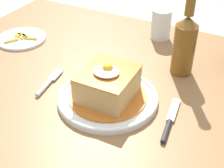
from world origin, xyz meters
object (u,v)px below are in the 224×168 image
at_px(drinking_glass, 162,26).
at_px(side_plate_fries, 22,38).
at_px(knife, 169,125).
at_px(fork, 48,84).
at_px(main_plate, 109,98).
at_px(beer_bottle_amber, 185,42).

relative_size(drinking_glass, side_plate_fries, 0.62).
distance_m(drinking_glass, side_plate_fries, 0.49).
xyz_separation_m(knife, drinking_glass, (-0.17, 0.42, 0.04)).
bearing_deg(drinking_glass, side_plate_fries, -151.55).
bearing_deg(drinking_glass, fork, -113.99).
bearing_deg(main_plate, drinking_glass, 89.65).
bearing_deg(beer_bottle_amber, drinking_glass, 124.88).
height_order(main_plate, side_plate_fries, main_plate).
bearing_deg(fork, drinking_glass, 66.01).
bearing_deg(side_plate_fries, drinking_glass, 28.45).
distance_m(fork, drinking_glass, 0.46).
xyz_separation_m(main_plate, fork, (-0.18, -0.02, -0.00)).
xyz_separation_m(drinking_glass, side_plate_fries, (-0.43, -0.23, -0.04)).
distance_m(knife, beer_bottle_amber, 0.26).
relative_size(fork, side_plate_fries, 0.83).
bearing_deg(drinking_glass, knife, -68.11).
distance_m(fork, beer_bottle_amber, 0.40).
bearing_deg(knife, side_plate_fries, 162.62).
bearing_deg(main_plate, fork, -174.52).
height_order(main_plate, beer_bottle_amber, beer_bottle_amber).
distance_m(main_plate, beer_bottle_amber, 0.27).
xyz_separation_m(fork, beer_bottle_amber, (0.31, 0.24, 0.09)).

